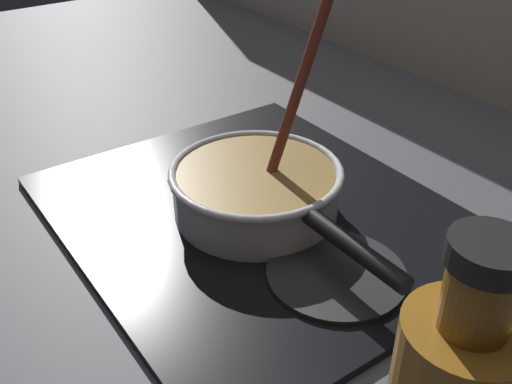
# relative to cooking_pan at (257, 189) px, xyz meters

# --- Properties ---
(ground) EXTENTS (2.40, 1.60, 0.04)m
(ground) POSITION_rel_cooking_pan_xyz_m (-0.07, -0.19, -0.07)
(ground) COLOR #4C4C51
(hob_plate) EXTENTS (0.56, 0.48, 0.01)m
(hob_plate) POSITION_rel_cooking_pan_xyz_m (-0.00, -0.00, -0.04)
(hob_plate) COLOR black
(hob_plate) RESTS_ON ground
(burner_ring) EXTENTS (0.20, 0.20, 0.01)m
(burner_ring) POSITION_rel_cooking_pan_xyz_m (-0.00, -0.00, -0.03)
(burner_ring) COLOR #592D0C
(burner_ring) RESTS_ON hob_plate
(spare_burner) EXTENTS (0.17, 0.17, 0.01)m
(spare_burner) POSITION_rel_cooking_pan_xyz_m (0.16, -0.00, -0.03)
(spare_burner) COLOR #262628
(spare_burner) RESTS_ON hob_plate
(cooking_pan) EXTENTS (0.38, 0.23, 0.28)m
(cooking_pan) POSITION_rel_cooking_pan_xyz_m (0.00, 0.00, 0.00)
(cooking_pan) COLOR silver
(cooking_pan) RESTS_ON hob_plate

